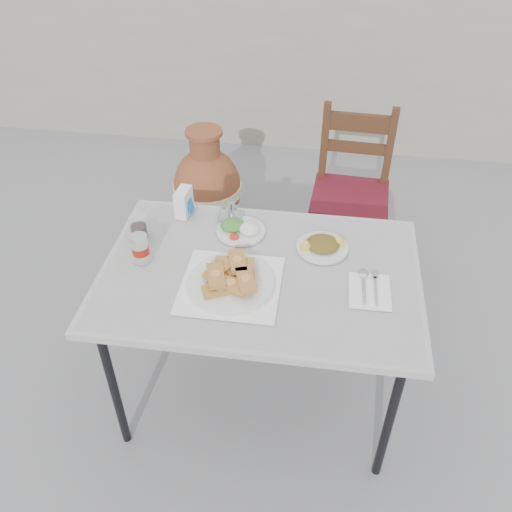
# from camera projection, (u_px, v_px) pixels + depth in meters

# --- Properties ---
(ground) EXTENTS (80.00, 80.00, 0.00)m
(ground) POSITION_uv_depth(u_px,v_px,m) (284.00, 378.00, 2.68)
(ground) COLOR slate
(ground) RESTS_ON ground
(cafe_table) EXTENTS (1.27, 0.86, 0.77)m
(cafe_table) POSITION_uv_depth(u_px,v_px,m) (260.00, 280.00, 2.17)
(cafe_table) COLOR black
(cafe_table) RESTS_ON ground
(pide_plate) EXTENTS (0.38, 0.38, 0.08)m
(pide_plate) POSITION_uv_depth(u_px,v_px,m) (231.00, 278.00, 2.05)
(pide_plate) COLOR white
(pide_plate) RESTS_ON cafe_table
(salad_rice_plate) EXTENTS (0.21, 0.21, 0.05)m
(salad_rice_plate) POSITION_uv_depth(u_px,v_px,m) (240.00, 228.00, 2.32)
(salad_rice_plate) COLOR silver
(salad_rice_plate) RESTS_ON cafe_table
(salad_chopped_plate) EXTENTS (0.22, 0.22, 0.05)m
(salad_chopped_plate) POSITION_uv_depth(u_px,v_px,m) (323.00, 245.00, 2.23)
(salad_chopped_plate) COLOR silver
(salad_chopped_plate) RESTS_ON cafe_table
(soda_can) EXTENTS (0.07, 0.07, 0.12)m
(soda_can) POSITION_uv_depth(u_px,v_px,m) (140.00, 248.00, 2.15)
(soda_can) COLOR silver
(soda_can) RESTS_ON cafe_table
(cola_glass) EXTENTS (0.07, 0.07, 0.11)m
(cola_glass) POSITION_uv_depth(u_px,v_px,m) (139.00, 229.00, 2.27)
(cola_glass) COLOR white
(cola_glass) RESTS_ON cafe_table
(napkin_holder) EXTENTS (0.07, 0.11, 0.13)m
(napkin_holder) POSITION_uv_depth(u_px,v_px,m) (184.00, 202.00, 2.40)
(napkin_holder) COLOR white
(napkin_holder) RESTS_ON cafe_table
(condiment_caddy) EXTENTS (0.11, 0.09, 0.08)m
(condiment_caddy) POSITION_uv_depth(u_px,v_px,m) (230.00, 213.00, 2.40)
(condiment_caddy) COLOR silver
(condiment_caddy) RESTS_ON cafe_table
(cutlery_napkin) EXTENTS (0.16, 0.22, 0.02)m
(cutlery_napkin) POSITION_uv_depth(u_px,v_px,m) (369.00, 288.00, 2.06)
(cutlery_napkin) COLOR white
(cutlery_napkin) RESTS_ON cafe_table
(chair) EXTENTS (0.45, 0.45, 0.96)m
(chair) POSITION_uv_depth(u_px,v_px,m) (351.00, 192.00, 3.08)
(chair) COLOR #371E0F
(chair) RESTS_ON ground
(terracotta_urn) EXTENTS (0.43, 0.43, 0.75)m
(terracotta_urn) POSITION_uv_depth(u_px,v_px,m) (208.00, 189.00, 3.38)
(terracotta_urn) COLOR brown
(terracotta_urn) RESTS_ON ground
(back_wall) EXTENTS (6.00, 0.25, 1.20)m
(back_wall) POSITION_uv_depth(u_px,v_px,m) (321.00, 72.00, 4.21)
(back_wall) COLOR gray
(back_wall) RESTS_ON ground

